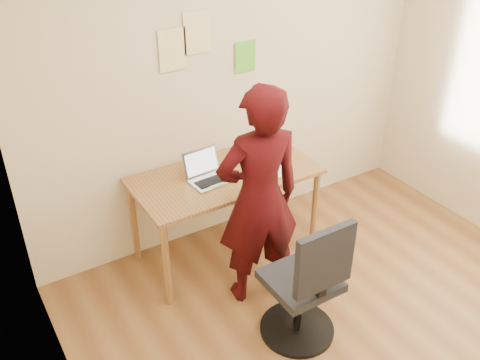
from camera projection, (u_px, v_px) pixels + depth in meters
room at (405, 172)px, 2.83m from camera, size 3.58×3.58×2.78m
desk at (225, 184)px, 4.06m from camera, size 1.40×0.70×0.74m
laptop at (207, 174)px, 3.92m from camera, size 0.31×0.28×0.21m
paper_sheet at (272, 167)px, 4.10m from camera, size 0.30×0.35×0.00m
phone at (269, 174)px, 4.00m from camera, size 0.09×0.13×0.01m
wall_note_left at (173, 50)px, 3.73m from camera, size 0.21×0.00×0.30m
wall_note_mid at (197, 33)px, 3.77m from camera, size 0.21×0.00×0.30m
wall_note_right at (245, 57)px, 4.07m from camera, size 0.18×0.00×0.24m
office_chair at (306, 290)px, 3.40m from camera, size 0.51×0.51×0.97m
person at (259, 199)px, 3.58m from camera, size 0.66×0.49×1.64m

